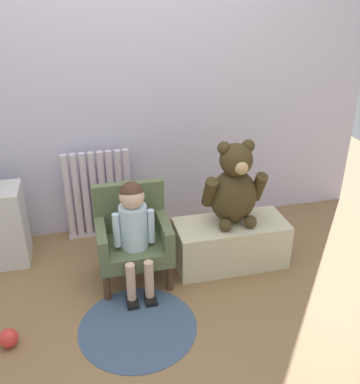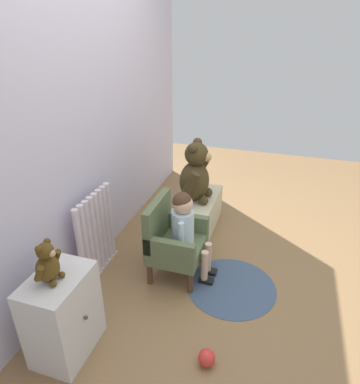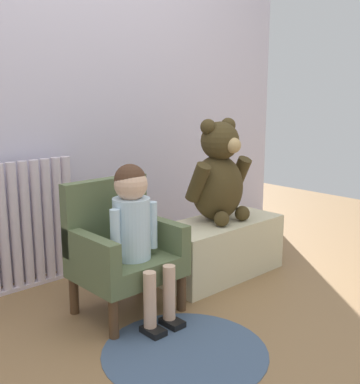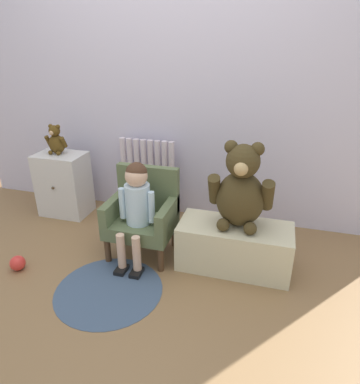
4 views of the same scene
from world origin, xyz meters
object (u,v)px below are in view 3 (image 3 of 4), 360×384
at_px(child_armchair, 121,248).
at_px(low_bench, 219,248).
at_px(child_figure, 135,220).
at_px(large_teddy_bear, 219,176).
at_px(floor_rug, 184,351).
at_px(radiator, 32,225).

distance_m(child_armchair, low_bench, 0.67).
bearing_deg(child_figure, large_teddy_bear, 9.51).
xyz_separation_m(child_armchair, low_bench, (0.66, -0.02, -0.15)).
distance_m(child_armchair, floor_rug, 0.57).
bearing_deg(child_figure, low_bench, 7.50).
distance_m(child_armchair, child_figure, 0.19).
bearing_deg(large_teddy_bear, radiator, 146.86).
height_order(radiator, floor_rug, radiator).
xyz_separation_m(radiator, child_figure, (0.17, -0.66, 0.13)).
height_order(child_armchair, low_bench, child_armchair).
relative_size(radiator, floor_rug, 1.01).
relative_size(child_armchair, large_teddy_bear, 1.10).
distance_m(child_figure, low_bench, 0.73).
height_order(low_bench, large_teddy_bear, large_teddy_bear).
xyz_separation_m(radiator, low_bench, (0.83, -0.58, -0.18)).
height_order(low_bench, floor_rug, low_bench).
distance_m(low_bench, floor_rug, 0.86).
relative_size(child_figure, floor_rug, 1.06).
height_order(child_armchair, large_teddy_bear, large_teddy_bear).
distance_m(radiator, child_figure, 0.70).
bearing_deg(large_teddy_bear, floor_rug, -145.78).
relative_size(child_armchair, floor_rug, 0.92).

